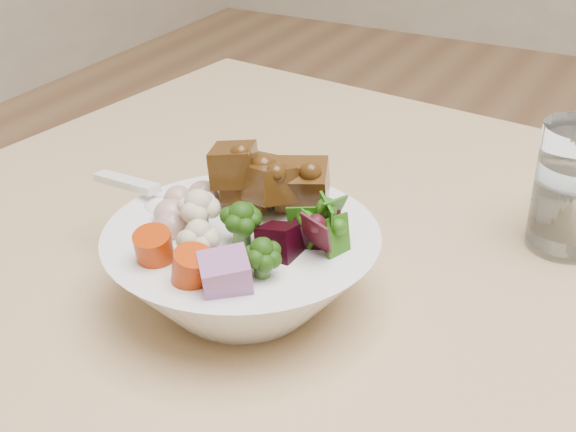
{
  "coord_description": "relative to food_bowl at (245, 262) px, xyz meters",
  "views": [
    {
      "loc": [
        -0.28,
        -0.49,
        1.04
      ],
      "look_at": [
        -0.52,
        -0.04,
        0.75
      ],
      "focal_mm": 50.0,
      "sensor_mm": 36.0,
      "label": 1
    }
  ],
  "objects": [
    {
      "name": "soup_spoon",
      "position": [
        -0.08,
        0.01,
        0.02
      ],
      "size": [
        0.11,
        0.05,
        0.02
      ],
      "rotation": [
        0.0,
        0.0,
        -0.26
      ],
      "color": "white",
      "rests_on": "food_bowl"
    },
    {
      "name": "food_bowl",
      "position": [
        0.0,
        0.0,
        0.0
      ],
      "size": [
        0.2,
        0.2,
        0.11
      ],
      "color": "white",
      "rests_on": "dining_table"
    },
    {
      "name": "water_glass",
      "position": [
        0.19,
        0.2,
        0.02
      ],
      "size": [
        0.06,
        0.06,
        0.11
      ],
      "color": "white",
      "rests_on": "dining_table"
    }
  ]
}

